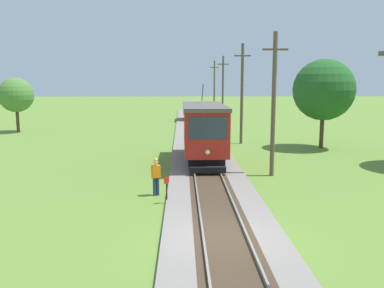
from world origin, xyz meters
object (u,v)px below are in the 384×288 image
Objects in this scene: tree_left_far at (324,90)px; freight_car at (192,109)px; utility_pole_near_tram at (274,104)px; tree_left_near at (16,95)px; trackside_signal_marker at (167,189)px; utility_pole_mid at (242,93)px; track_worker at (156,175)px; utility_pole_far at (223,90)px; utility_pole_distant at (214,88)px; red_tram at (204,130)px.

freight_car is at bearing 113.25° from tree_left_far.
utility_pole_near_tram is at bearing -83.41° from freight_car.
tree_left_near is 30.32m from tree_left_far.
trackside_signal_marker is at bearing -56.47° from tree_left_near.
tree_left_far reaches higher than tree_left_near.
utility_pole_mid is 17.04m from track_worker.
track_worker is (-6.28, -31.15, -3.30)m from utility_pole_far.
utility_pole_mid is at bearing 157.23° from tree_left_far.
utility_pole_mid is at bearing -20.28° from tree_left_near.
utility_pole_far is at bearing -90.00° from utility_pole_distant.
utility_pole_distant reaches higher than track_worker.
tree_left_near reaches higher than freight_car.
tree_left_near is (-18.62, 16.38, 1.69)m from red_tram.
tree_left_far is (11.79, 14.19, 3.95)m from trackside_signal_marker.
freight_car is 0.66× the size of utility_pole_near_tram.
track_worker is 0.25× the size of tree_left_far.
utility_pole_far is at bearing 108.38° from tree_left_far.
track_worker is at bearing -148.72° from utility_pole_near_tram.
utility_pole_near_tram is at bearing -90.00° from utility_pole_distant.
freight_car is at bearing -113.30° from utility_pole_distant.
utility_pole_near_tram reaches higher than tree_left_near.
utility_pole_distant is 1.49× the size of tree_left_near.
utility_pole_near_tram is at bearing -43.87° from red_tram.
utility_pole_distant reaches higher than freight_car.
tree_left_near is at bearing -170.86° from track_worker.
utility_pole_distant reaches higher than utility_pole_mid.
red_tram is 7.89m from track_worker.
red_tram is at bearing -41.33° from tree_left_near.
freight_car is 0.74× the size of tree_left_far.
tree_left_far reaches higher than track_worker.
trackside_signal_marker is at bearing -100.05° from utility_pole_far.
utility_pole_distant is at bearing 90.00° from utility_pole_far.
trackside_signal_marker is 30.12m from tree_left_near.
utility_pole_far is at bearing 18.46° from tree_left_near.
freight_car is 20.59m from utility_pole_mid.
utility_pole_far is 1.19× the size of tree_left_far.
utility_pole_mid is (0.00, 11.67, 0.23)m from utility_pole_near_tram.
track_worker is at bearing -56.00° from tree_left_near.
utility_pole_mid is 7.11× the size of trackside_signal_marker.
red_tram is 4.79× the size of track_worker.
trackside_signal_marker is 18.87m from tree_left_far.
utility_pole_mid is 18.06m from trackside_signal_marker.
red_tram is 7.24× the size of trackside_signal_marker.
track_worker is at bearing -101.41° from utility_pole_far.
utility_pole_far is (3.67, -4.40, 2.73)m from freight_car.
utility_pole_near_tram is at bearing 41.43° from trackside_signal_marker.
utility_pole_far is at bearing 81.26° from red_tram.
red_tram is at bearing -95.69° from utility_pole_distant.
track_worker is (-0.54, 1.25, 0.32)m from trackside_signal_marker.
tree_left_near is at bearing -137.59° from utility_pole_distant.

